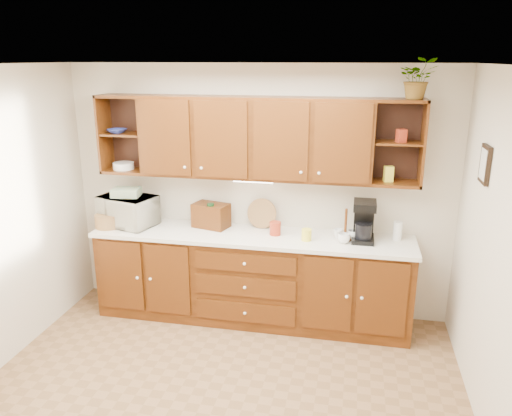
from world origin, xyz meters
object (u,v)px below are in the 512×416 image
at_px(microwave, 128,211).
at_px(potted_plant, 418,79).
at_px(coffee_maker, 364,222).
at_px(bread_box, 211,215).

distance_m(microwave, potted_plant, 3.14).
distance_m(microwave, coffee_maker, 2.44).
distance_m(coffee_maker, potted_plant, 1.39).
height_order(bread_box, coffee_maker, coffee_maker).
bearing_deg(potted_plant, microwave, -178.94).
distance_m(bread_box, potted_plant, 2.40).
height_order(coffee_maker, potted_plant, potted_plant).
xyz_separation_m(coffee_maker, potted_plant, (0.38, 0.03, 1.34)).
bearing_deg(bread_box, potted_plant, 13.33).
distance_m(microwave, bread_box, 0.89).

